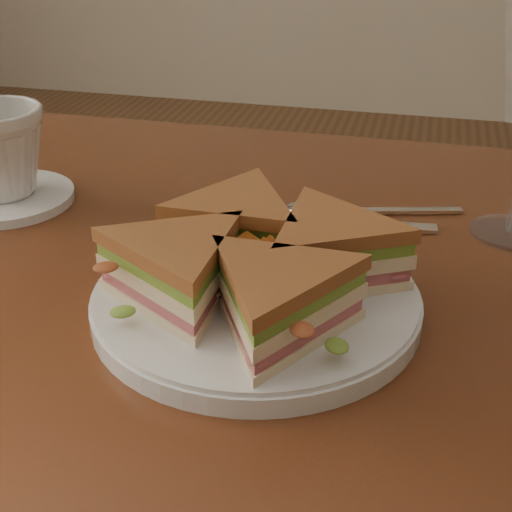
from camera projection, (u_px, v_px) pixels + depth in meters
The scene contains 7 objects.
table at pixel (323, 379), 0.66m from camera, with size 1.20×0.80×0.75m.
plate at pixel (256, 302), 0.58m from camera, with size 0.26×0.26×0.02m, color silver.
sandwich_wedges at pixel (256, 262), 0.56m from camera, with size 0.29×0.29×0.06m.
crisps_mound at pixel (256, 266), 0.56m from camera, with size 0.09×0.09×0.05m, color #BA5917, non-canonical shape.
spoon at pixel (331, 210), 0.74m from camera, with size 0.18×0.06×0.01m.
knife at pixel (321, 223), 0.72m from camera, with size 0.22×0.04×0.00m.
saucer at pixel (7, 198), 0.77m from camera, with size 0.14×0.14×0.01m, color silver.
Camera 1 is at (0.07, -0.53, 1.06)m, focal length 50.00 mm.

